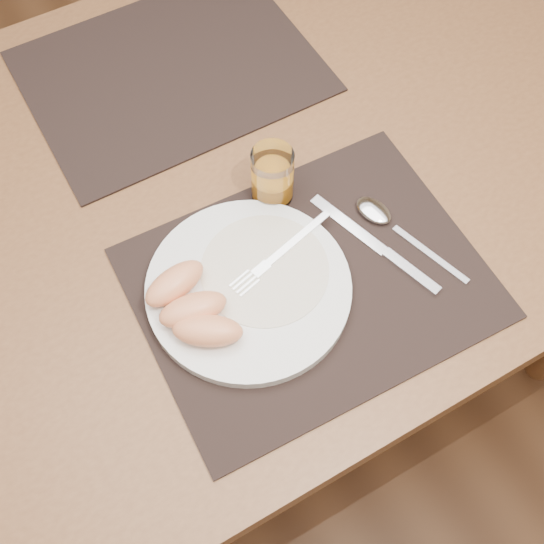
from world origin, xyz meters
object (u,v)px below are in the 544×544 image
Objects in this scene: knife at (385,252)px; spoon at (382,217)px; table at (221,207)px; placemat_near at (310,283)px; fork at (274,258)px; plate at (249,288)px; placemat_far at (171,71)px; juice_glass at (272,178)px.

spoon reaches higher than knife.
table is 0.24m from placemat_near.
fork is at bearing 121.98° from placemat_near.
fork is at bearing 19.97° from plate.
table is at bearing 120.52° from knife.
plate is 0.22m from spoon.
placemat_far is (0.00, 0.44, 0.00)m from placemat_near.
placemat_near reaches higher than table.
placemat_near is at bearing -58.02° from fork.
plate reaches higher than spoon.
placemat_near is 0.44m from placemat_far.
plate is at bearing -105.35° from table.
knife is at bearing -11.89° from plate.
placemat_far reaches higher than table.
knife is (0.14, -0.23, 0.09)m from table.
plate is at bearing -177.95° from spoon.
fork is at bearing 157.68° from knife.
juice_glass is at bearing -54.71° from table.
placemat_near is 5.04× the size of juice_glass.
fork is 0.12m from juice_glass.
juice_glass is at bearing 135.21° from spoon.
knife is (0.11, -0.45, 0.00)m from placemat_far.
table is 6.51× the size of knife.
plate is (-0.08, 0.03, 0.01)m from placemat_near.
knife is at bearing -119.77° from spoon.
knife is at bearing -61.82° from juice_glass.
juice_glass is (0.05, 0.10, 0.02)m from fork.
fork is at bearing -94.82° from placemat_far.
knife is 0.05m from spoon.
table is 0.22m from plate.
placemat_near is at bearing -100.00° from juice_glass.
knife is at bearing -5.84° from placemat_near.
placemat_near is 0.16m from juice_glass.
placemat_far is at bearing 78.72° from plate.
placemat_near is at bearing -83.50° from table.
juice_glass is at bearing -85.76° from placemat_far.
plate is 0.19m from knife.
knife reaches higher than placemat_far.
plate is (-0.05, -0.19, 0.10)m from table.
placemat_near is at bearing -90.57° from placemat_far.
plate reaches higher than table.
spoon is (0.16, -0.18, 0.09)m from table.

